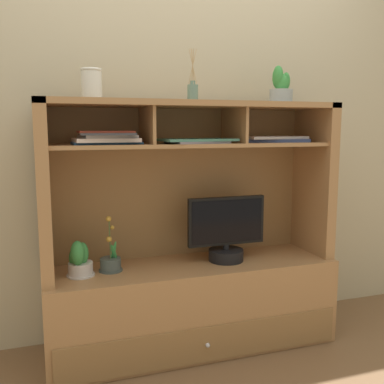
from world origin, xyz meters
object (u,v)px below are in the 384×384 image
object	(u,v)px
magazine_stack_left	(197,141)
potted_succulent	(281,89)
tv_monitor	(226,234)
magazine_stack_centre	(107,138)
media_console	(192,275)
potted_fern	(79,261)
magazine_stack_right	(272,139)
ceramic_vase	(92,84)
potted_orchid	(111,263)
diffuser_bottle	(193,92)

from	to	relation	value
magazine_stack_left	potted_succulent	distance (m)	0.58
tv_monitor	magazine_stack_centre	xyz separation A→B (m)	(-0.66, -0.01, 0.55)
media_console	magazine_stack_centre	world-z (taller)	media_console
potted_fern	magazine_stack_right	size ratio (longest dim) A/B	0.48
potted_fern	magazine_stack_right	world-z (taller)	magazine_stack_right
potted_succulent	ceramic_vase	xyz separation A→B (m)	(-1.04, 0.04, -0.00)
potted_orchid	magazine_stack_right	bearing A→B (deg)	0.66
media_console	potted_orchid	distance (m)	0.47
magazine_stack_left	magazine_stack_centre	xyz separation A→B (m)	(-0.47, 0.02, 0.02)
magazine_stack_left	diffuser_bottle	xyz separation A→B (m)	(-0.01, 0.04, 0.26)
magazine_stack_left	potted_succulent	xyz separation A→B (m)	(0.51, 0.03, 0.28)
tv_monitor	magazine_stack_left	bearing A→B (deg)	-170.88
potted_orchid	magazine_stack_left	xyz separation A→B (m)	(0.46, -0.05, 0.63)
magazine_stack_centre	ceramic_vase	size ratio (longest dim) A/B	2.23
tv_monitor	potted_orchid	world-z (taller)	tv_monitor
potted_fern	potted_succulent	bearing A→B (deg)	0.30
diffuser_bottle	potted_succulent	world-z (taller)	diffuser_bottle
potted_orchid	diffuser_bottle	bearing A→B (deg)	-0.79
tv_monitor	diffuser_bottle	world-z (taller)	diffuser_bottle
potted_fern	diffuser_bottle	size ratio (longest dim) A/B	0.71
media_console	potted_orchid	world-z (taller)	media_console
tv_monitor	potted_succulent	distance (m)	0.87
magazine_stack_left	magazine_stack_right	world-z (taller)	magazine_stack_right
tv_monitor	potted_succulent	size ratio (longest dim) A/B	2.20
tv_monitor	potted_orchid	xyz separation A→B (m)	(-0.65, 0.02, -0.11)
potted_fern	magazine_stack_right	bearing A→B (deg)	1.93
tv_monitor	potted_orchid	bearing A→B (deg)	178.20
potted_orchid	magazine_stack_left	distance (m)	0.79
potted_fern	magazine_stack_left	bearing A→B (deg)	-2.22
ceramic_vase	tv_monitor	bearing A→B (deg)	-3.44
potted_fern	diffuser_bottle	world-z (taller)	diffuser_bottle
media_console	potted_orchid	xyz separation A→B (m)	(-0.45, -0.01, 0.12)
tv_monitor	ceramic_vase	size ratio (longest dim) A/B	2.93
potted_fern	magazine_stack_centre	world-z (taller)	magazine_stack_centre
potted_orchid	magazine_stack_centre	size ratio (longest dim) A/B	0.87
tv_monitor	diffuser_bottle	size ratio (longest dim) A/B	1.66
potted_fern	ceramic_vase	distance (m)	0.89
magazine_stack_centre	diffuser_bottle	size ratio (longest dim) A/B	1.27
potted_fern	ceramic_vase	bearing A→B (deg)	27.22
tv_monitor	magazine_stack_centre	world-z (taller)	magazine_stack_centre
potted_fern	magazine_stack_centre	xyz separation A→B (m)	(0.15, -0.01, 0.62)
diffuser_bottle	tv_monitor	bearing A→B (deg)	-4.12
media_console	magazine_stack_right	world-z (taller)	media_console
media_console	potted_orchid	size ratio (longest dim) A/B	5.33
magazine_stack_left	magazine_stack_centre	world-z (taller)	magazine_stack_centre
media_console	magazine_stack_centre	distance (m)	0.90
ceramic_vase	potted_succulent	bearing A→B (deg)	-2.37
potted_fern	potted_succulent	xyz separation A→B (m)	(1.13, 0.01, 0.89)
potted_orchid	potted_succulent	bearing A→B (deg)	-1.20
potted_fern	diffuser_bottle	bearing A→B (deg)	1.87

